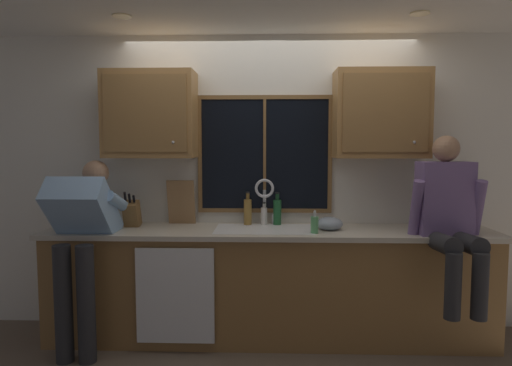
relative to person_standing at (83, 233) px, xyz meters
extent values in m
cube|color=silver|center=(1.43, 0.64, 0.34)|extent=(5.99, 0.12, 2.55)
cylinder|color=#FFEAB2|center=(0.35, -0.02, 1.61)|extent=(0.14, 0.14, 0.01)
cylinder|color=#FFEAB2|center=(2.50, -0.02, 1.61)|extent=(0.14, 0.14, 0.01)
cube|color=black|center=(1.39, 0.57, 0.59)|extent=(1.10, 0.02, 0.95)
cube|color=brown|center=(1.39, 0.56, 1.08)|extent=(1.17, 0.02, 0.04)
cube|color=brown|center=(1.39, 0.56, 0.10)|extent=(1.17, 0.02, 0.04)
cube|color=brown|center=(0.82, 0.56, 0.59)|extent=(0.03, 0.02, 0.95)
cube|color=brown|center=(1.96, 0.56, 0.59)|extent=(0.03, 0.02, 0.95)
cube|color=brown|center=(1.39, 0.56, 0.59)|extent=(0.02, 0.02, 0.95)
cube|color=olive|center=(1.43, 0.29, -0.49)|extent=(3.59, 0.58, 0.88)
cube|color=beige|center=(1.43, 0.27, -0.03)|extent=(3.65, 0.62, 0.04)
cube|color=white|center=(0.71, -0.03, -0.48)|extent=(0.60, 0.02, 0.74)
cube|color=#9E703D|center=(0.43, 0.41, 0.93)|extent=(0.75, 0.33, 0.72)
cube|color=olive|center=(0.43, 0.24, 0.93)|extent=(0.67, 0.01, 0.62)
sphere|color=#B2B2B7|center=(0.66, 0.23, 0.70)|extent=(0.02, 0.02, 0.02)
cube|color=#9E703D|center=(2.35, 0.41, 0.93)|extent=(0.75, 0.33, 0.72)
cube|color=olive|center=(2.35, 0.24, 0.93)|extent=(0.67, 0.01, 0.62)
sphere|color=#B2B2B7|center=(2.57, 0.23, 0.70)|extent=(0.02, 0.02, 0.02)
cube|color=silver|center=(1.39, 0.28, -0.02)|extent=(0.80, 0.46, 0.02)
cube|color=beige|center=(1.19, 0.28, -0.12)|extent=(0.36, 0.42, 0.20)
cube|color=beige|center=(1.59, 0.28, -0.12)|extent=(0.36, 0.42, 0.20)
cube|color=silver|center=(1.39, 0.28, -0.12)|extent=(0.04, 0.42, 0.20)
cylinder|color=silver|center=(1.39, 0.50, 0.14)|extent=(0.03, 0.03, 0.30)
torus|color=silver|center=(1.39, 0.44, 0.31)|extent=(0.16, 0.02, 0.16)
cylinder|color=silver|center=(1.47, 0.50, 0.04)|extent=(0.03, 0.03, 0.09)
cylinder|color=#262628|center=(-0.08, -0.18, -0.49)|extent=(0.13, 0.13, 0.88)
cylinder|color=#262628|center=(0.09, -0.18, -0.49)|extent=(0.13, 0.13, 0.88)
cube|color=#8CB2DB|center=(0.00, 0.02, 0.16)|extent=(0.44, 0.56, 0.57)
sphere|color=#A57A5B|center=(0.00, 0.29, 0.44)|extent=(0.21, 0.21, 0.21)
cylinder|color=#8CB2DB|center=(-0.22, 0.20, 0.21)|extent=(0.09, 0.52, 0.26)
cylinder|color=#8CB2DB|center=(0.22, 0.20, 0.21)|extent=(0.09, 0.52, 0.26)
cylinder|color=#262628|center=(2.68, -0.11, -0.03)|extent=(0.14, 0.43, 0.16)
cylinder|color=#262628|center=(2.86, -0.11, -0.03)|extent=(0.14, 0.43, 0.16)
cylinder|color=#262628|center=(2.68, -0.33, -0.28)|extent=(0.11, 0.11, 0.46)
cylinder|color=#262628|center=(2.86, -0.33, -0.28)|extent=(0.11, 0.11, 0.46)
cube|color=slate|center=(2.77, 0.11, 0.27)|extent=(0.41, 0.23, 0.56)
sphere|color=#A57A5B|center=(2.77, 0.11, 0.65)|extent=(0.20, 0.20, 0.20)
cylinder|color=slate|center=(2.54, 0.06, 0.19)|extent=(0.08, 0.20, 0.47)
cylinder|color=slate|center=(3.00, 0.06, 0.19)|extent=(0.08, 0.20, 0.47)
cube|color=brown|center=(0.27, 0.35, 0.09)|extent=(0.12, 0.18, 0.25)
cylinder|color=black|center=(0.24, 0.29, 0.24)|extent=(0.02, 0.05, 0.09)
cylinder|color=black|center=(0.27, 0.29, 0.24)|extent=(0.02, 0.04, 0.08)
cylinder|color=black|center=(0.31, 0.30, 0.23)|extent=(0.02, 0.04, 0.06)
cube|color=#997047|center=(0.66, 0.49, 0.18)|extent=(0.23, 0.10, 0.39)
ellipsoid|color=#8C99A8|center=(1.92, 0.28, 0.03)|extent=(0.21, 0.21, 0.11)
cylinder|color=#59A566|center=(1.78, 0.12, 0.05)|extent=(0.06, 0.06, 0.13)
cylinder|color=silver|center=(1.78, 0.12, 0.14)|extent=(0.02, 0.02, 0.04)
cylinder|color=silver|center=(1.78, 0.10, 0.16)|extent=(0.01, 0.04, 0.01)
cylinder|color=olive|center=(1.24, 0.48, 0.10)|extent=(0.07, 0.07, 0.22)
cylinder|color=brown|center=(1.24, 0.48, 0.23)|extent=(0.03, 0.03, 0.05)
cylinder|color=black|center=(1.24, 0.48, 0.27)|extent=(0.03, 0.03, 0.01)
cylinder|color=#1E592D|center=(1.50, 0.49, 0.09)|extent=(0.07, 0.07, 0.21)
cylinder|color=#184724|center=(1.50, 0.49, 0.23)|extent=(0.03, 0.03, 0.05)
cylinder|color=black|center=(1.50, 0.49, 0.26)|extent=(0.03, 0.03, 0.01)
cylinder|color=silver|center=(1.38, 0.48, 0.06)|extent=(0.05, 0.05, 0.15)
cylinder|color=#B3AFA7|center=(1.38, 0.48, 0.15)|extent=(0.02, 0.02, 0.04)
cylinder|color=black|center=(1.38, 0.48, 0.18)|extent=(0.03, 0.03, 0.01)
camera|label=1|loc=(1.44, -3.35, 0.68)|focal=31.49mm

